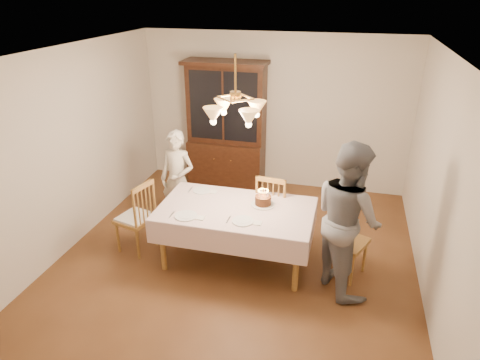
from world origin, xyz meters
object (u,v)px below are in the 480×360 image
(birthday_cake, at_px, (263,201))
(dining_table, at_px, (236,213))
(elderly_woman, at_px, (178,179))
(china_hutch, at_px, (226,128))
(chair_far_side, at_px, (273,210))

(birthday_cake, bearing_deg, dining_table, -151.81)
(elderly_woman, relative_size, birthday_cake, 4.79)
(dining_table, distance_m, china_hutch, 2.41)
(china_hutch, distance_m, chair_far_side, 2.06)
(dining_table, distance_m, chair_far_side, 0.77)
(birthday_cake, bearing_deg, elderly_woman, 158.48)
(chair_far_side, relative_size, birthday_cake, 3.33)
(chair_far_side, bearing_deg, elderly_woman, 177.46)
(dining_table, distance_m, elderly_woman, 1.27)
(dining_table, relative_size, china_hutch, 0.88)
(dining_table, xyz_separation_m, china_hutch, (-0.77, 2.25, 0.36))
(china_hutch, bearing_deg, elderly_woman, -100.30)
(dining_table, xyz_separation_m, chair_far_side, (0.36, 0.64, -0.24))
(chair_far_side, relative_size, elderly_woman, 0.70)
(dining_table, height_order, elderly_woman, elderly_woman)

